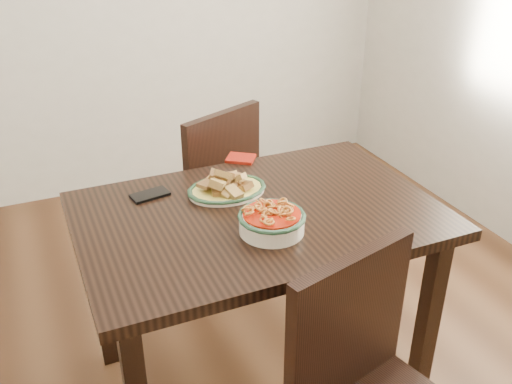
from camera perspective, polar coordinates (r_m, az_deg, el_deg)
name	(u,v)px	position (r m, az deg, el deg)	size (l,w,h in m)	color
floor	(224,359)	(2.44, -3.25, -16.38)	(3.50, 3.50, 0.00)	#3C2313
dining_table	(258,235)	(1.97, 0.23, -4.33)	(1.20, 0.80, 0.75)	black
chair_far	(208,188)	(2.62, -4.84, 0.43)	(0.55, 0.55, 0.89)	black
fish_plate	(227,181)	(2.02, -2.94, 1.06)	(0.28, 0.22, 0.11)	#F2E6CD
noodle_bowl	(272,219)	(1.78, 1.58, -2.76)	(0.22, 0.22, 0.08)	white
smartphone	(150,195)	(2.04, -10.56, -0.27)	(0.13, 0.07, 0.01)	black
napkin	(241,158)	(2.29, -1.53, 3.38)	(0.11, 0.09, 0.01)	maroon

